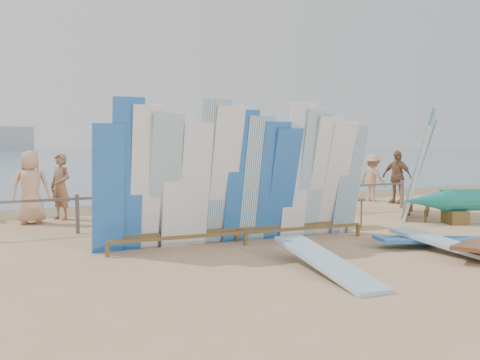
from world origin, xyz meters
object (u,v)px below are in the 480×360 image
flat_board_c (480,253)px  stroller (251,199)px  beachgoer_10 (397,177)px  beachgoer_6 (304,180)px  beachgoer_0 (31,187)px  flat_board_a (325,273)px  beachgoer_extra_0 (373,178)px  beach_chair_right (295,205)px  side_surfboard_rack (419,168)px  beachgoer_4 (150,184)px  vendor_table (344,212)px  flat_board_b (456,255)px  beachgoer_8 (297,178)px  beach_chair_left (273,207)px  beachgoer_2 (153,185)px  main_surfboard_rack (240,180)px  beachgoer_1 (61,187)px  flat_board_d (438,245)px

flat_board_c → stroller: bearing=-18.4°
beachgoer_10 → beachgoer_6: 3.40m
flat_board_c → beachgoer_0: size_ratio=1.43×
flat_board_a → stroller: bearing=77.4°
beachgoer_extra_0 → beach_chair_right: bearing=99.4°
side_surfboard_rack → beachgoer_4: side_surfboard_rack is taller
vendor_table → flat_board_b: 3.53m
side_surfboard_rack → beachgoer_8: size_ratio=1.62×
flat_board_b → stroller: bearing=90.9°
beach_chair_left → beachgoer_2: (-3.17, 1.27, 0.67)m
beachgoer_extra_0 → beachgoer_0: bearing=80.5°
flat_board_b → beach_chair_right: size_ratio=2.98×
beachgoer_8 → beachgoer_10: (3.65, -0.74, -0.01)m
flat_board_c → beachgoer_2: (-4.06, 7.38, 0.92)m
side_surfboard_rack → beachgoer_6: bearing=73.2°
beachgoer_8 → beachgoer_10: bearing=15.0°
vendor_table → beachgoer_0: 8.00m
beachgoer_8 → vendor_table: bearing=-80.7°
side_surfboard_rack → beachgoer_2: side_surfboard_rack is taller
flat_board_b → main_surfboard_rack: bearing=132.6°
vendor_table → beachgoer_8: 4.18m
stroller → beachgoer_4: bearing=-163.1°
stroller → beachgoer_2: (-2.82, 0.58, 0.49)m
beachgoer_1 → beach_chair_left: bearing=35.9°
flat_board_c → beachgoer_8: beachgoer_8 is taller
flat_board_c → beachgoer_8: size_ratio=1.45×
flat_board_b → beachgoer_2: beachgoer_2 is taller
beachgoer_10 → beachgoer_6: bearing=-120.3°
side_surfboard_rack → flat_board_d: size_ratio=1.12×
flat_board_d → beachgoer_8: 6.80m
flat_board_b → beachgoer_10: bearing=48.2°
beach_chair_right → stroller: bearing=130.6°
beach_chair_left → beachgoer_6: 2.63m
beachgoer_8 → flat_board_c: bearing=-70.1°
flat_board_c → flat_board_a: size_ratio=1.00×
beachgoer_extra_0 → beachgoer_8: (-3.36, -0.15, 0.09)m
beachgoer_extra_0 → beachgoer_8: beachgoer_8 is taller
flat_board_d → beachgoer_6: size_ratio=1.58×
flat_board_d → beachgoer_1: size_ratio=1.50×
side_surfboard_rack → vendor_table: size_ratio=2.67×
side_surfboard_rack → beach_chair_right: size_ratio=3.33×
beach_chair_right → beachgoer_1: (-6.33, 1.86, 0.63)m
flat_board_a → beachgoer_0: beachgoer_0 is taller
flat_board_a → beachgoer_8: (4.35, 7.42, 0.93)m
stroller → beachgoer_2: beachgoer_2 is taller
beach_chair_right → beachgoer_extra_0: bearing=-2.9°
main_surfboard_rack → beachgoer_4: (-0.60, 4.26, -0.37)m
vendor_table → flat_board_b: vendor_table is taller
flat_board_d → flat_board_b: (-0.44, -0.80, 0.00)m
main_surfboard_rack → beachgoer_8: bearing=50.7°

